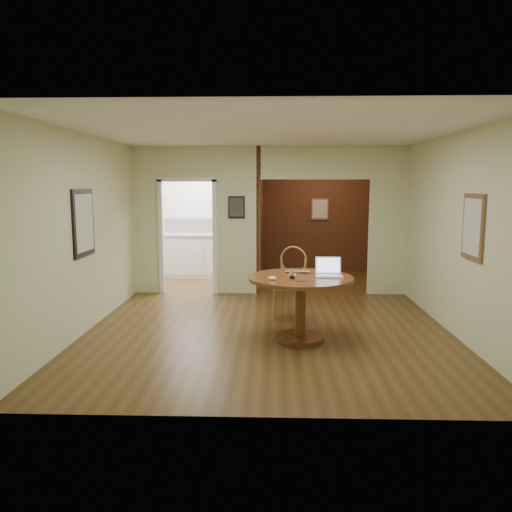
{
  "coord_description": "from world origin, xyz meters",
  "views": [
    {
      "loc": [
        0.05,
        -6.59,
        2.01
      ],
      "look_at": [
        -0.16,
        -0.2,
        1.09
      ],
      "focal_mm": 35.0,
      "sensor_mm": 36.0,
      "label": 1
    }
  ],
  "objects_px": {
    "closed_laptop": "(297,272)",
    "chair": "(291,279)",
    "dining_table": "(301,293)",
    "open_laptop": "(329,271)"
  },
  "relations": [
    {
      "from": "open_laptop",
      "to": "closed_laptop",
      "type": "xyz_separation_m",
      "value": [
        -0.4,
        0.17,
        -0.05
      ]
    },
    {
      "from": "dining_table",
      "to": "closed_laptop",
      "type": "distance_m",
      "value": 0.34
    },
    {
      "from": "chair",
      "to": "closed_laptop",
      "type": "height_order",
      "value": "chair"
    },
    {
      "from": "closed_laptop",
      "to": "chair",
      "type": "bearing_deg",
      "value": 99.9
    },
    {
      "from": "open_laptop",
      "to": "dining_table",
      "type": "bearing_deg",
      "value": -168.49
    },
    {
      "from": "dining_table",
      "to": "open_laptop",
      "type": "relative_size",
      "value": 3.99
    },
    {
      "from": "open_laptop",
      "to": "closed_laptop",
      "type": "relative_size",
      "value": 1.0
    },
    {
      "from": "dining_table",
      "to": "chair",
      "type": "relative_size",
      "value": 1.23
    },
    {
      "from": "open_laptop",
      "to": "closed_laptop",
      "type": "height_order",
      "value": "open_laptop"
    },
    {
      "from": "dining_table",
      "to": "open_laptop",
      "type": "bearing_deg",
      "value": 12.24
    }
  ]
}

